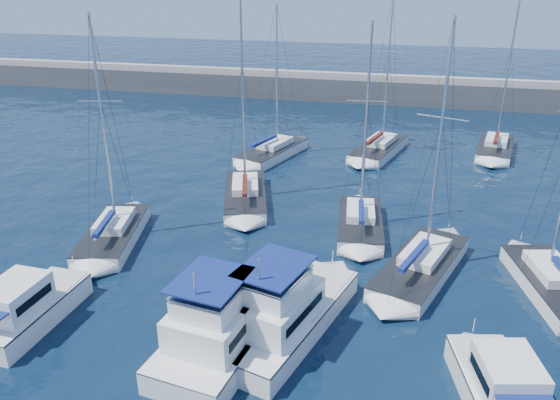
% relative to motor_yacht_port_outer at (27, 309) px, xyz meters
% --- Properties ---
extents(ground, '(220.00, 220.00, 0.00)m').
position_rel_motor_yacht_port_outer_xyz_m(ground, '(12.09, 3.28, -0.94)').
color(ground, black).
rests_on(ground, ground).
extents(breakwater, '(160.00, 6.00, 4.45)m').
position_rel_motor_yacht_port_outer_xyz_m(breakwater, '(12.09, 55.28, 0.11)').
color(breakwater, '#424244').
rests_on(breakwater, ground).
extents(motor_yacht_port_outer, '(2.93, 6.73, 3.20)m').
position_rel_motor_yacht_port_outer_xyz_m(motor_yacht_port_outer, '(0.00, 0.00, 0.00)').
color(motor_yacht_port_outer, silver).
rests_on(motor_yacht_port_outer, ground).
extents(motor_yacht_port_inner, '(5.14, 9.62, 4.69)m').
position_rel_motor_yacht_port_outer_xyz_m(motor_yacht_port_inner, '(10.09, 0.57, 0.19)').
color(motor_yacht_port_inner, silver).
rests_on(motor_yacht_port_inner, ground).
extents(motor_yacht_stbd_inner, '(6.10, 10.29, 4.69)m').
position_rel_motor_yacht_port_outer_xyz_m(motor_yacht_stbd_inner, '(12.66, 2.34, 0.19)').
color(motor_yacht_stbd_inner, silver).
rests_on(motor_yacht_stbd_inner, ground).
extents(motor_yacht_stbd_outer, '(3.86, 6.28, 3.20)m').
position_rel_motor_yacht_port_outer_xyz_m(motor_yacht_stbd_outer, '(22.28, -0.45, -0.00)').
color(motor_yacht_stbd_outer, silver).
rests_on(motor_yacht_stbd_outer, ground).
extents(sailboat_mid_a, '(4.72, 8.51, 14.70)m').
position_rel_motor_yacht_port_outer_xyz_m(sailboat_mid_a, '(-0.47, 9.33, -0.42)').
color(sailboat_mid_a, silver).
rests_on(sailboat_mid_a, ground).
extents(sailboat_mid_b, '(5.44, 9.36, 16.57)m').
position_rel_motor_yacht_port_outer_xyz_m(sailboat_mid_b, '(6.10, 17.66, -0.41)').
color(sailboat_mid_b, silver).
rests_on(sailboat_mid_b, ground).
extents(sailboat_mid_c, '(3.74, 7.90, 14.09)m').
position_rel_motor_yacht_port_outer_xyz_m(sailboat_mid_c, '(15.18, 14.72, -0.42)').
color(sailboat_mid_c, silver).
rests_on(sailboat_mid_c, ground).
extents(sailboat_mid_d, '(5.98, 9.53, 14.86)m').
position_rel_motor_yacht_port_outer_xyz_m(sailboat_mid_d, '(19.23, 9.65, -0.43)').
color(sailboat_mid_d, silver).
rests_on(sailboat_mid_d, ground).
extents(sailboat_mid_e, '(4.75, 8.30, 16.23)m').
position_rel_motor_yacht_port_outer_xyz_m(sailboat_mid_e, '(26.38, 9.33, -0.40)').
color(sailboat_mid_e, silver).
rests_on(sailboat_mid_e, ground).
extents(sailboat_back_a, '(5.58, 9.11, 14.08)m').
position_rel_motor_yacht_port_outer_xyz_m(sailboat_back_a, '(5.51, 28.60, -0.43)').
color(sailboat_back_a, silver).
rests_on(sailboat_back_a, ground).
extents(sailboat_back_b, '(5.43, 9.39, 15.30)m').
position_rel_motor_yacht_port_outer_xyz_m(sailboat_back_b, '(15.32, 31.83, -0.42)').
color(sailboat_back_b, silver).
rests_on(sailboat_back_b, ground).
extents(sailboat_back_c, '(4.51, 8.54, 15.83)m').
position_rel_motor_yacht_port_outer_xyz_m(sailboat_back_c, '(26.29, 34.53, -0.41)').
color(sailboat_back_c, silver).
rests_on(sailboat_back_c, ground).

